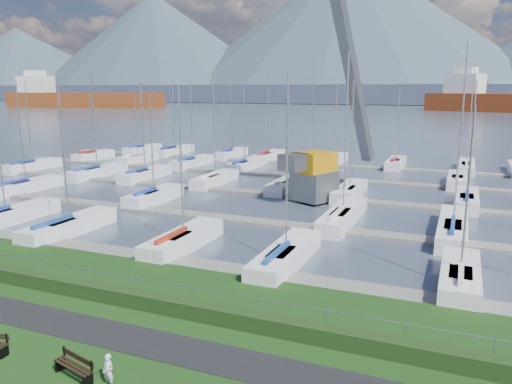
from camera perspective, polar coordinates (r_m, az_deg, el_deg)
The scene contains 12 objects.
path at distance 21.66m, azimuth -16.00°, elevation -15.41°, with size 160.00×2.00×0.04m, color black.
water at distance 278.31m, azimuth 20.25°, elevation 8.98°, with size 800.00×540.00×0.20m, color #3F4A5C.
hedge at distance 23.38m, azimuth -12.02°, elevation -12.18°, with size 80.00×0.70×0.70m, color #1D3513.
fence at distance 23.36m, azimuth -11.54°, elevation -9.92°, with size 0.04×0.04×80.00m, color gray.
foothill at distance 348.09m, azimuth 20.88°, elevation 10.41°, with size 900.00×80.00×12.00m, color #3D4459.
mountains at distance 424.12m, azimuth 22.71°, elevation 15.91°, with size 1190.00×360.00×115.00m.
docks at distance 46.65m, azimuth 6.61°, elevation -0.63°, with size 90.00×41.60×0.25m.
bench_right at distance 19.11m, azimuth -20.03°, elevation -18.21°, with size 1.85×0.85×0.85m.
person at distance 18.32m, azimuth -16.56°, elevation -18.65°, with size 0.44×0.29×1.22m, color silver.
crane at distance 45.43m, azimuth 7.73°, elevation 6.10°, with size 6.23×13.47×22.35m.
cargo_ship_west at distance 283.12m, azimuth -19.60°, elevation 9.90°, with size 83.53×34.38×21.50m.
sailboat_fleet at distance 49.23m, azimuth 5.59°, elevation 6.71°, with size 74.96×50.26×13.70m.
Camera 1 is at (12.41, -17.85, 9.74)m, focal length 35.00 mm.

